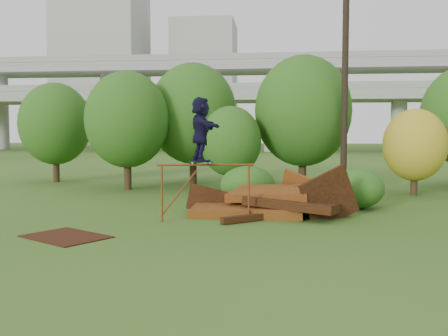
# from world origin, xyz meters

# --- Properties ---
(ground) EXTENTS (240.00, 240.00, 0.00)m
(ground) POSITION_xyz_m (0.00, 0.00, 0.00)
(ground) COLOR #2D5116
(ground) RESTS_ON ground
(scrap_pile) EXTENTS (5.77, 3.65, 2.13)m
(scrap_pile) POSITION_xyz_m (0.58, 2.87, 0.39)
(scrap_pile) COLOR #431D0C
(scrap_pile) RESTS_ON ground
(grind_rail) EXTENTS (2.90, 0.56, 1.76)m
(grind_rail) POSITION_xyz_m (-1.31, 1.48, 1.29)
(grind_rail) COLOR brown
(grind_rail) RESTS_ON ground
(skateboard) EXTENTS (0.75, 0.32, 0.08)m
(skateboard) POSITION_xyz_m (-1.44, 1.45, 1.82)
(skateboard) COLOR black
(skateboard) RESTS_ON grind_rail
(skater) EXTENTS (1.34, 1.86, 1.94)m
(skater) POSITION_xyz_m (-1.44, 1.45, 2.80)
(skater) COLOR black
(skater) RESTS_ON skateboard
(flat_plate) EXTENTS (2.57, 2.38, 0.03)m
(flat_plate) POSITION_xyz_m (-4.57, -1.20, 0.01)
(flat_plate) COLOR #33160A
(flat_plate) RESTS_ON ground
(tree_0) EXTENTS (3.99, 3.99, 5.63)m
(tree_0) POSITION_xyz_m (-6.26, 9.70, 3.33)
(tree_0) COLOR black
(tree_0) RESTS_ON ground
(tree_1) EXTENTS (4.53, 4.53, 6.30)m
(tree_1) POSITION_xyz_m (-3.50, 12.11, 3.69)
(tree_1) COLOR black
(tree_1) RESTS_ON ground
(tree_2) EXTENTS (2.78, 2.78, 3.92)m
(tree_2) POSITION_xyz_m (-1.26, 9.11, 2.31)
(tree_2) COLOR black
(tree_2) RESTS_ON ground
(tree_3) EXTENTS (4.61, 4.61, 6.40)m
(tree_3) POSITION_xyz_m (2.06, 10.79, 3.74)
(tree_3) COLOR black
(tree_3) RESTS_ON ground
(tree_4) EXTENTS (2.71, 2.71, 3.74)m
(tree_4) POSITION_xyz_m (6.76, 8.85, 2.18)
(tree_4) COLOR black
(tree_4) RESTS_ON ground
(tree_6) EXTENTS (3.90, 3.90, 5.44)m
(tree_6) POSITION_xyz_m (-11.26, 12.81, 3.20)
(tree_6) COLOR black
(tree_6) RESTS_ON ground
(shrub_left) EXTENTS (2.09, 1.93, 1.45)m
(shrub_left) POSITION_xyz_m (-0.25, 5.36, 0.73)
(shrub_left) COLOR #164A13
(shrub_left) RESTS_ON ground
(shrub_right) EXTENTS (2.02, 1.85, 1.43)m
(shrub_right) POSITION_xyz_m (3.64, 4.62, 0.71)
(shrub_right) COLOR #164A13
(shrub_right) RESTS_ON ground
(utility_pole) EXTENTS (1.40, 0.28, 10.74)m
(utility_pole) POSITION_xyz_m (3.75, 8.87, 5.45)
(utility_pole) COLOR black
(utility_pole) RESTS_ON ground
(freeway_overpass) EXTENTS (160.00, 15.00, 13.70)m
(freeway_overpass) POSITION_xyz_m (0.00, 62.92, 10.32)
(freeway_overpass) COLOR gray
(freeway_overpass) RESTS_ON ground
(building_left) EXTENTS (18.00, 16.00, 35.00)m
(building_left) POSITION_xyz_m (-38.00, 95.00, 17.50)
(building_left) COLOR #9E9E99
(building_left) RESTS_ON ground
(building_right) EXTENTS (14.00, 14.00, 28.00)m
(building_right) POSITION_xyz_m (-16.00, 102.00, 14.00)
(building_right) COLOR #9E9E99
(building_right) RESTS_ON ground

